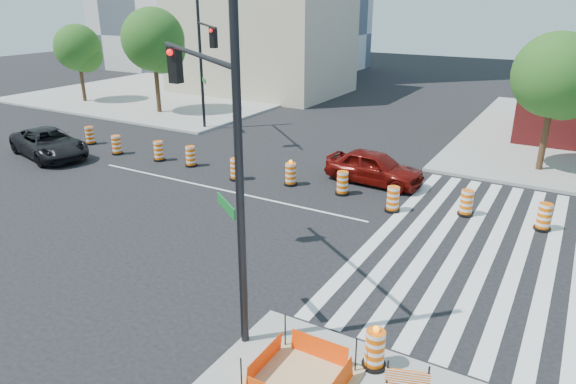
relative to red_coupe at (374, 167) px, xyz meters
name	(u,v)px	position (x,y,z in m)	size (l,w,h in m)	color
ground	(220,189)	(-5.57, -4.18, -0.76)	(120.00, 120.00, 0.00)	black
sidewalk_nw	(181,92)	(-23.57, 13.82, -0.69)	(22.00, 22.00, 0.15)	gray
crosswalk_east	(477,246)	(5.38, -4.18, -0.75)	(6.75, 13.50, 0.01)	silver
lane_centerline	(220,189)	(-5.57, -4.18, -0.76)	(14.00, 0.12, 0.01)	silver
excavation_pit	(300,380)	(3.43, -13.18, -0.54)	(2.20, 2.20, 0.90)	tan
beige_midrise	(261,33)	(-17.57, 17.82, 4.24)	(14.00, 10.00, 10.00)	tan
red_coupe	(374,167)	(0.00, 0.00, 0.00)	(1.80, 4.46, 1.52)	#5C0B07
dark_suv	(49,143)	(-16.38, -4.70, -0.02)	(2.46, 5.33, 1.48)	black
signal_pole_se	(213,124)	(0.13, -11.55, 4.37)	(5.27, 3.75, 8.37)	black
signal_pole_nw	(204,51)	(-11.91, 3.06, 4.28)	(4.67, 4.32, 8.22)	black
pit_drum	(375,350)	(4.62, -11.89, -0.16)	(0.55, 0.55, 1.09)	black
barricade	(407,383)	(5.61, -12.69, -0.04)	(0.86, 0.31, 1.05)	#F25D05
tree_north_a	(79,50)	(-27.04, 6.39, 3.31)	(3.56, 3.56, 6.06)	#382314
tree_north_b	(154,43)	(-18.89, 6.26, 4.18)	(4.33, 4.33, 7.36)	#382314
tree_north_c	(556,80)	(6.39, 5.58, 3.66)	(3.87, 3.87, 6.58)	#382314
median_drum_0	(90,136)	(-16.58, -1.92, -0.28)	(0.60, 0.60, 1.02)	black
median_drum_1	(117,146)	(-13.68, -2.59, -0.28)	(0.60, 0.60, 1.02)	black
median_drum_2	(159,152)	(-10.90, -2.32, -0.28)	(0.60, 0.60, 1.02)	black
median_drum_3	(191,157)	(-8.86, -2.21, -0.28)	(0.60, 0.60, 1.02)	black
median_drum_4	(236,170)	(-5.71, -2.76, -0.28)	(0.60, 0.60, 1.02)	black
median_drum_5	(291,175)	(-3.16, -2.10, -0.27)	(0.60, 0.60, 1.18)	black
median_drum_6	(342,184)	(-0.65, -2.01, -0.28)	(0.60, 0.60, 1.02)	black
median_drum_7	(393,200)	(1.84, -2.72, -0.28)	(0.60, 0.60, 1.02)	black
median_drum_8	(466,204)	(4.44, -1.67, -0.28)	(0.60, 0.60, 1.02)	black
median_drum_9	(544,218)	(7.16, -1.64, -0.28)	(0.60, 0.60, 1.02)	black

